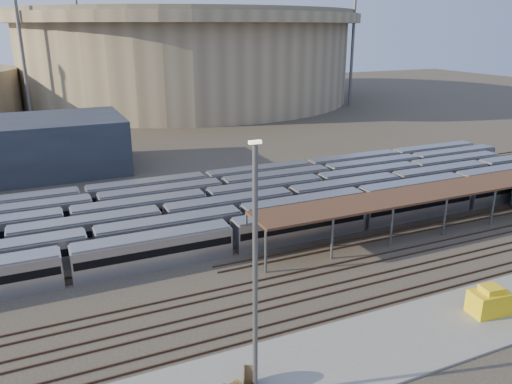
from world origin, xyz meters
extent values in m
plane|color=#383026|center=(0.00, 0.00, 0.00)|extent=(420.00, 420.00, 0.00)
cube|color=gray|center=(-5.00, -15.00, 0.10)|extent=(50.00, 9.00, 0.20)
cube|color=#B6B5BA|center=(9.37, 8.00, 1.80)|extent=(112.00, 2.90, 3.60)
cube|color=#B6B5BA|center=(-6.42, 12.20, 1.80)|extent=(112.00, 2.90, 3.60)
cube|color=#B6B5BA|center=(3.07, 16.40, 1.80)|extent=(112.00, 2.90, 3.60)
cube|color=#B6B5BA|center=(-8.34, 20.60, 1.80)|extent=(112.00, 2.90, 3.60)
cube|color=#B6B5BA|center=(-4.38, 24.80, 1.80)|extent=(112.00, 2.90, 3.60)
cube|color=#B6B5BA|center=(-5.57, 29.00, 1.80)|extent=(112.00, 2.90, 3.60)
cylinder|color=#595A5E|center=(-8.00, 1.30, 2.50)|extent=(0.30, 0.30, 5.00)
cylinder|color=#595A5E|center=(-8.00, 6.70, 2.50)|extent=(0.30, 0.30, 5.00)
cylinder|color=#595A5E|center=(0.57, 1.30, 2.50)|extent=(0.30, 0.30, 5.00)
cylinder|color=#595A5E|center=(0.57, 6.70, 2.50)|extent=(0.30, 0.30, 5.00)
cylinder|color=#595A5E|center=(9.14, 1.30, 2.50)|extent=(0.30, 0.30, 5.00)
cylinder|color=#595A5E|center=(9.14, 6.70, 2.50)|extent=(0.30, 0.30, 5.00)
cylinder|color=#595A5E|center=(17.71, 1.30, 2.50)|extent=(0.30, 0.30, 5.00)
cylinder|color=#595A5E|center=(17.71, 6.70, 2.50)|extent=(0.30, 0.30, 5.00)
cylinder|color=#595A5E|center=(26.29, 1.30, 2.50)|extent=(0.30, 0.30, 5.00)
cylinder|color=#595A5E|center=(26.29, 6.70, 2.50)|extent=(0.30, 0.30, 5.00)
cylinder|color=#595A5E|center=(34.86, 6.70, 2.50)|extent=(0.30, 0.30, 5.00)
cube|color=#3C2518|center=(22.00, 4.00, 5.15)|extent=(60.00, 6.00, 0.30)
cube|color=#4C3323|center=(0.00, -1.75, 0.09)|extent=(170.00, 0.12, 0.18)
cube|color=#4C3323|center=(0.00, -0.25, 0.09)|extent=(170.00, 0.12, 0.18)
cube|color=#4C3323|center=(0.00, -5.75, 0.09)|extent=(170.00, 0.12, 0.18)
cube|color=#4C3323|center=(0.00, -4.25, 0.09)|extent=(170.00, 0.12, 0.18)
cube|color=#4C3323|center=(0.00, -9.75, 0.09)|extent=(170.00, 0.12, 0.18)
cube|color=#4C3323|center=(0.00, -8.25, 0.09)|extent=(170.00, 0.12, 0.18)
cylinder|color=gray|center=(25.00, 140.00, 14.00)|extent=(116.00, 116.00, 28.00)
cylinder|color=gray|center=(25.00, 140.00, 29.50)|extent=(124.00, 124.00, 3.00)
cylinder|color=#68614A|center=(25.00, 140.00, 31.75)|extent=(120.00, 120.00, 1.50)
cube|color=#1E232D|center=(-35.00, 55.00, 5.00)|extent=(42.00, 20.00, 10.00)
cylinder|color=#595A5E|center=(-30.00, 110.00, 18.00)|extent=(1.00, 1.00, 36.00)
cylinder|color=#595A5E|center=(70.00, 100.00, 18.00)|extent=(1.00, 1.00, 36.00)
cylinder|color=#595A5E|center=(-10.00, 160.00, 18.00)|extent=(1.00, 1.00, 36.00)
cylinder|color=brown|center=(-16.97, -15.21, 1.13)|extent=(1.72, 2.12, 1.86)
cylinder|color=#595A5E|center=(-17.10, -16.32, 9.69)|extent=(0.36, 0.36, 18.97)
cube|color=#FFF2CC|center=(-17.10, -16.32, 19.27)|extent=(0.81, 0.33, 0.20)
cube|color=yellow|center=(7.58, -15.08, 1.33)|extent=(3.83, 2.64, 2.25)
camera|label=1|loc=(-29.31, -43.77, 26.05)|focal=35.00mm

